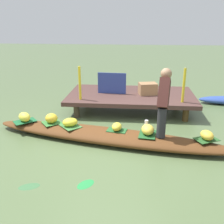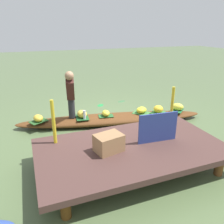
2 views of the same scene
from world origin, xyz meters
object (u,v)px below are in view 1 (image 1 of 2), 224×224
Objects in this scene: banana_bunch_3 at (70,122)px; banana_bunch_5 at (24,117)px; water_bottle at (146,126)px; produce_crate at (148,89)px; market_banner at (112,83)px; banana_bunch_4 at (117,127)px; vendor_boat at (108,136)px; banana_bunch_2 at (51,118)px; banana_bunch_0 at (207,135)px; banana_bunch_1 at (148,130)px; vendor_person at (164,99)px.

banana_bunch_3 is 1.02m from banana_bunch_5.
water_bottle is (2.50, -0.28, 0.01)m from banana_bunch_5.
produce_crate is at bearing 48.98° from banana_bunch_3.
banana_bunch_3 is 0.41× the size of market_banner.
banana_bunch_4 is 0.85× the size of banana_bunch_5.
banana_bunch_5 is (-1.77, 0.31, 0.21)m from vendor_boat.
banana_bunch_2 is (-1.19, 0.28, 0.21)m from vendor_boat.
banana_bunch_5 reaches higher than banana_bunch_0.
vendor_boat is 10.86× the size of produce_crate.
water_bottle is at bearing 100.12° from banana_bunch_1.
market_banner is (-0.84, 1.93, 0.35)m from water_bottle.
banana_bunch_1 is at bearing 3.31° from vendor_boat.
banana_bunch_0 is 1.00m from vendor_person.
banana_bunch_1 reaches higher than banana_bunch_3.
banana_bunch_2 is (-1.94, 0.39, 0.01)m from banana_bunch_1.
banana_bunch_1 is at bearing -176.30° from vendor_person.
market_banner reaches higher than water_bottle.
banana_bunch_5 is at bearing 173.64° from water_bottle.
produce_crate reaches higher than vendor_boat.
banana_bunch_4 is at bearing -77.87° from market_banner.
market_banner is 1.65× the size of produce_crate.
vendor_person is 2.34m from market_banner.
vendor_person reaches higher than produce_crate.
banana_bunch_1 is at bearing -11.87° from banana_bunch_4.
produce_crate reaches higher than banana_bunch_1.
banana_bunch_0 and banana_bunch_3 have the same top height.
banana_bunch_5 is at bearing 171.31° from banana_bunch_0.
water_bottle is (-0.28, 0.12, -0.57)m from vendor_person.
banana_bunch_3 is at bearing -131.02° from produce_crate.
water_bottle is at bearing -62.62° from market_banner.
vendor_person is at bearing -7.57° from banana_bunch_3.
market_banner is at bearing 118.54° from vendor_person.
banana_bunch_2 is at bearing 177.85° from vendor_boat.
banana_bunch_2 is 0.58m from banana_bunch_5.
market_banner reaches higher than banana_bunch_4.
banana_bunch_1 is 1.23× the size of banana_bunch_2.
banana_bunch_3 is at bearing 175.55° from water_bottle.
banana_bunch_2 is 2.03m from market_banner.
banana_bunch_2 is 0.81× the size of banana_bunch_5.
water_bottle is at bearing -7.47° from banana_bunch_2.
banana_bunch_3 is (-1.52, 0.25, -0.01)m from banana_bunch_1.
banana_bunch_1 is 0.43× the size of market_banner.
banana_bunch_5 is 2.87m from vendor_person.
water_bottle is at bearing 13.63° from vendor_boat.
water_bottle is at bearing -4.45° from banana_bunch_3.
market_banner is at bearing 130.80° from banana_bunch_0.
banana_bunch_5 reaches higher than banana_bunch_3.
banana_bunch_4 is (-0.58, 0.12, -0.02)m from banana_bunch_1.
banana_bunch_3 is (-2.56, 0.38, -0.00)m from banana_bunch_0.
vendor_person is 1.66× the size of market_banner.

